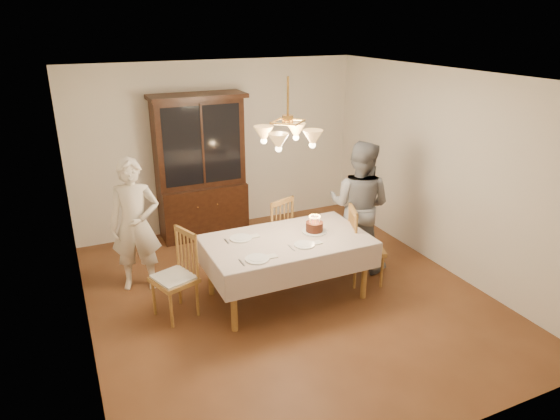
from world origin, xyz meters
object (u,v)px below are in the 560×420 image
dining_table (287,245)px  elderly_woman (135,225)px  chair_far_side (273,236)px  china_hutch (201,169)px  birthday_cake (314,227)px

dining_table → elderly_woman: (-1.56, 0.98, 0.15)m
chair_far_side → elderly_woman: 1.78m
china_hutch → birthday_cake: bearing=-71.1°
dining_table → birthday_cake: 0.41m
china_hutch → chair_far_side: 1.66m
china_hutch → chair_far_side: size_ratio=2.16×
dining_table → chair_far_side: 0.86m
dining_table → china_hutch: 2.31m
china_hutch → elderly_woman: bearing=-133.1°
chair_far_side → birthday_cake: chair_far_side is taller
birthday_cake → chair_far_side: bearing=106.0°
elderly_woman → birthday_cake: elderly_woman is taller
dining_table → birthday_cake: size_ratio=6.33×
elderly_woman → birthday_cake: bearing=-8.3°
dining_table → elderly_woman: 1.85m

